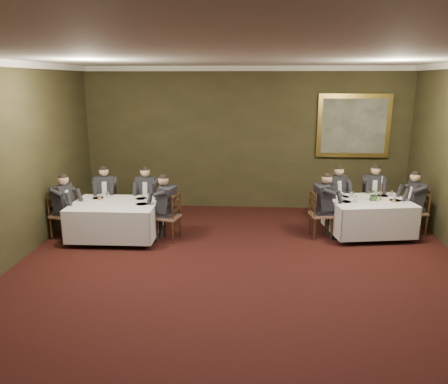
# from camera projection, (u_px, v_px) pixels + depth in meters

# --- Properties ---
(ground) EXTENTS (10.00, 10.00, 0.00)m
(ground) POSITION_uv_depth(u_px,v_px,m) (239.00, 301.00, 6.44)
(ground) COLOR black
(ground) RESTS_ON ground
(ceiling) EXTENTS (8.00, 10.00, 0.10)m
(ceiling) POSITION_uv_depth(u_px,v_px,m) (242.00, 53.00, 5.57)
(ceiling) COLOR silver
(ceiling) RESTS_ON back_wall
(back_wall) EXTENTS (8.00, 0.10, 3.50)m
(back_wall) POSITION_uv_depth(u_px,v_px,m) (246.00, 139.00, 10.84)
(back_wall) COLOR #2E2C17
(back_wall) RESTS_ON ground
(crown_molding) EXTENTS (8.00, 10.00, 0.12)m
(crown_molding) POSITION_uv_depth(u_px,v_px,m) (242.00, 58.00, 5.58)
(crown_molding) COLOR white
(crown_molding) RESTS_ON back_wall
(table_main) EXTENTS (1.80, 1.48, 0.67)m
(table_main) POSITION_uv_depth(u_px,v_px,m) (368.00, 215.00, 9.08)
(table_main) COLOR black
(table_main) RESTS_ON ground
(table_second) EXTENTS (1.75, 1.34, 0.67)m
(table_second) POSITION_uv_depth(u_px,v_px,m) (116.00, 218.00, 8.89)
(table_second) COLOR black
(table_second) RESTS_ON ground
(chair_main_backleft) EXTENTS (0.56, 0.55, 1.00)m
(chair_main_backleft) POSITION_uv_depth(u_px,v_px,m) (334.00, 211.00, 9.88)
(chair_main_backleft) COLOR brown
(chair_main_backleft) RESTS_ON ground
(diner_main_backleft) EXTENTS (0.55, 0.59, 1.35)m
(diner_main_backleft) POSITION_uv_depth(u_px,v_px,m) (335.00, 202.00, 9.81)
(diner_main_backleft) COLOR black
(diner_main_backleft) RESTS_ON chair_main_backleft
(chair_main_backright) EXTENTS (0.47, 0.45, 1.00)m
(chair_main_backright) POSITION_uv_depth(u_px,v_px,m) (371.00, 210.00, 9.96)
(chair_main_backright) COLOR brown
(chair_main_backright) RESTS_ON ground
(diner_main_backright) EXTENTS (0.44, 0.51, 1.35)m
(diner_main_backright) POSITION_uv_depth(u_px,v_px,m) (372.00, 201.00, 9.89)
(diner_main_backright) COLOR black
(diner_main_backright) RESTS_ON chair_main_backright
(chair_main_endleft) EXTENTS (0.49, 0.50, 1.00)m
(chair_main_endleft) POSITION_uv_depth(u_px,v_px,m) (320.00, 224.00, 9.02)
(chair_main_endleft) COLOR brown
(chair_main_endleft) RESTS_ON ground
(diner_main_endleft) EXTENTS (0.54, 0.47, 1.35)m
(diner_main_endleft) POSITION_uv_depth(u_px,v_px,m) (321.00, 213.00, 8.97)
(diner_main_endleft) COLOR black
(diner_main_endleft) RESTS_ON chair_main_endleft
(chair_main_endright) EXTENTS (0.43, 0.45, 1.00)m
(chair_main_endright) POSITION_uv_depth(u_px,v_px,m) (415.00, 221.00, 9.21)
(chair_main_endright) COLOR brown
(chair_main_endright) RESTS_ON ground
(diner_main_endright) EXTENTS (0.49, 0.43, 1.35)m
(diner_main_endright) POSITION_uv_depth(u_px,v_px,m) (415.00, 211.00, 9.15)
(diner_main_endright) COLOR black
(diner_main_endright) RESTS_ON chair_main_endright
(chair_sec_backleft) EXTENTS (0.51, 0.49, 1.00)m
(chair_sec_backleft) POSITION_uv_depth(u_px,v_px,m) (107.00, 212.00, 9.82)
(chair_sec_backleft) COLOR brown
(chair_sec_backleft) RESTS_ON ground
(diner_sec_backleft) EXTENTS (0.48, 0.54, 1.35)m
(diner_sec_backleft) POSITION_uv_depth(u_px,v_px,m) (106.00, 203.00, 9.75)
(diner_sec_backleft) COLOR black
(diner_sec_backleft) RESTS_ON chair_sec_backleft
(chair_sec_backright) EXTENTS (0.46, 0.44, 1.00)m
(chair_sec_backright) POSITION_uv_depth(u_px,v_px,m) (148.00, 213.00, 9.77)
(chair_sec_backright) COLOR brown
(chair_sec_backright) RESTS_ON ground
(diner_sec_backright) EXTENTS (0.43, 0.50, 1.35)m
(diner_sec_backright) POSITION_uv_depth(u_px,v_px,m) (148.00, 203.00, 9.70)
(diner_sec_backright) COLOR black
(diner_sec_backright) RESTS_ON chair_sec_backright
(chair_sec_endright) EXTENTS (0.51, 0.53, 1.00)m
(chair_sec_endright) POSITION_uv_depth(u_px,v_px,m) (169.00, 226.00, 8.87)
(chair_sec_endright) COLOR brown
(chair_sec_endright) RESTS_ON ground
(diner_sec_endright) EXTENTS (0.56, 0.50, 1.35)m
(diner_sec_endright) POSITION_uv_depth(u_px,v_px,m) (168.00, 216.00, 8.82)
(diner_sec_endright) COLOR black
(diner_sec_endright) RESTS_ON chair_sec_endright
(chair_sec_endleft) EXTENTS (0.51, 0.53, 1.00)m
(chair_sec_endleft) POSITION_uv_depth(u_px,v_px,m) (64.00, 224.00, 8.99)
(chair_sec_endleft) COLOR brown
(chair_sec_endleft) RESTS_ON ground
(diner_sec_endleft) EXTENTS (0.56, 0.50, 1.35)m
(diner_sec_endleft) POSITION_uv_depth(u_px,v_px,m) (63.00, 214.00, 8.93)
(diner_sec_endleft) COLOR black
(diner_sec_endleft) RESTS_ON chair_sec_endleft
(centerpiece) EXTENTS (0.28, 0.25, 0.28)m
(centerpiece) POSITION_uv_depth(u_px,v_px,m) (374.00, 194.00, 8.94)
(centerpiece) COLOR #2D5926
(centerpiece) RESTS_ON table_main
(candlestick) EXTENTS (0.07, 0.07, 0.51)m
(candlestick) POSITION_uv_depth(u_px,v_px,m) (381.00, 191.00, 9.03)
(candlestick) COLOR gold
(candlestick) RESTS_ON table_main
(place_setting_table_main) EXTENTS (0.33, 0.31, 0.14)m
(place_setting_table_main) POSITION_uv_depth(u_px,v_px,m) (346.00, 195.00, 9.30)
(place_setting_table_main) COLOR white
(place_setting_table_main) RESTS_ON table_main
(place_setting_table_second) EXTENTS (0.33, 0.31, 0.14)m
(place_setting_table_second) POSITION_uv_depth(u_px,v_px,m) (101.00, 196.00, 9.20)
(place_setting_table_second) COLOR white
(place_setting_table_second) RESTS_ON table_second
(painting) EXTENTS (1.74, 0.09, 1.52)m
(painting) POSITION_uv_depth(u_px,v_px,m) (354.00, 126.00, 10.53)
(painting) COLOR gold
(painting) RESTS_ON back_wall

